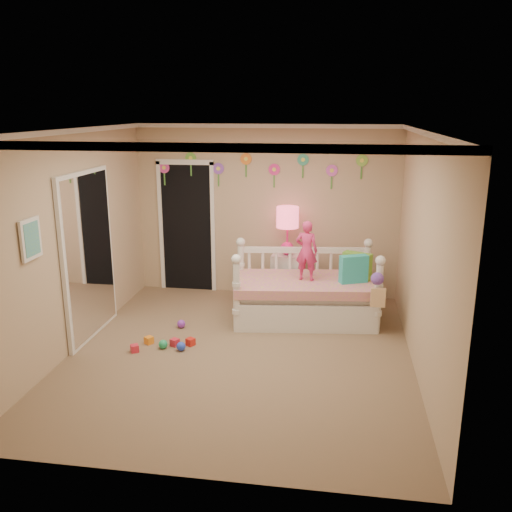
% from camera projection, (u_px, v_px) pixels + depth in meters
% --- Properties ---
extents(floor, '(4.00, 4.50, 0.01)m').
position_uv_depth(floor, '(240.00, 354.00, 6.42)').
color(floor, '#7F684C').
rests_on(floor, ground).
extents(ceiling, '(4.00, 4.50, 0.01)m').
position_uv_depth(ceiling, '(238.00, 130.00, 5.73)').
color(ceiling, white).
rests_on(ceiling, floor).
extents(back_wall, '(4.00, 0.01, 2.60)m').
position_uv_depth(back_wall, '(266.00, 212.00, 8.22)').
color(back_wall, tan).
rests_on(back_wall, floor).
extents(left_wall, '(0.01, 4.50, 2.60)m').
position_uv_depth(left_wall, '(72.00, 242.00, 6.37)').
color(left_wall, tan).
rests_on(left_wall, floor).
extents(right_wall, '(0.01, 4.50, 2.60)m').
position_uv_depth(right_wall, '(423.00, 255.00, 5.78)').
color(right_wall, tan).
rests_on(right_wall, floor).
extents(crown_molding, '(4.00, 4.50, 0.06)m').
position_uv_depth(crown_molding, '(238.00, 133.00, 5.74)').
color(crown_molding, white).
rests_on(crown_molding, ceiling).
extents(daybed, '(2.03, 1.25, 1.04)m').
position_uv_depth(daybed, '(305.00, 283.00, 7.34)').
color(daybed, white).
rests_on(daybed, floor).
extents(pillow_turquoise, '(0.39, 0.26, 0.37)m').
position_uv_depth(pillow_turquoise, '(354.00, 269.00, 7.15)').
color(pillow_turquoise, '#22AC9E').
rests_on(pillow_turquoise, daybed).
extents(pillow_lime, '(0.41, 0.29, 0.36)m').
position_uv_depth(pillow_lime, '(357.00, 266.00, 7.30)').
color(pillow_lime, '#6FB838').
rests_on(pillow_lime, daybed).
extents(child, '(0.32, 0.24, 0.82)m').
position_uv_depth(child, '(307.00, 251.00, 7.19)').
color(child, '#E83478').
rests_on(child, daybed).
extents(nightstand, '(0.47, 0.38, 0.72)m').
position_uv_depth(nightstand, '(287.00, 278.00, 8.12)').
color(nightstand, white).
rests_on(nightstand, floor).
extents(table_lamp, '(0.33, 0.33, 0.72)m').
position_uv_depth(table_lamp, '(287.00, 223.00, 7.90)').
color(table_lamp, '#DD1D73').
rests_on(table_lamp, nightstand).
extents(closet_doorway, '(0.90, 0.04, 2.07)m').
position_uv_depth(closet_doorway, '(187.00, 226.00, 8.46)').
color(closet_doorway, black).
rests_on(closet_doorway, back_wall).
extents(flower_decals, '(3.40, 0.02, 0.50)m').
position_uv_depth(flower_decals, '(260.00, 169.00, 8.05)').
color(flower_decals, '#B2668C').
rests_on(flower_decals, back_wall).
extents(mirror_closet, '(0.07, 1.30, 2.10)m').
position_uv_depth(mirror_closet, '(89.00, 256.00, 6.71)').
color(mirror_closet, white).
rests_on(mirror_closet, left_wall).
extents(wall_picture, '(0.05, 0.34, 0.42)m').
position_uv_depth(wall_picture, '(31.00, 239.00, 5.44)').
color(wall_picture, white).
rests_on(wall_picture, left_wall).
extents(hanging_bag, '(0.20, 0.16, 0.36)m').
position_uv_depth(hanging_bag, '(377.00, 291.00, 6.70)').
color(hanging_bag, beige).
rests_on(hanging_bag, daybed).
extents(toy_scatter, '(0.94, 1.38, 0.11)m').
position_uv_depth(toy_scatter, '(166.00, 342.00, 6.62)').
color(toy_scatter, '#996666').
rests_on(toy_scatter, floor).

